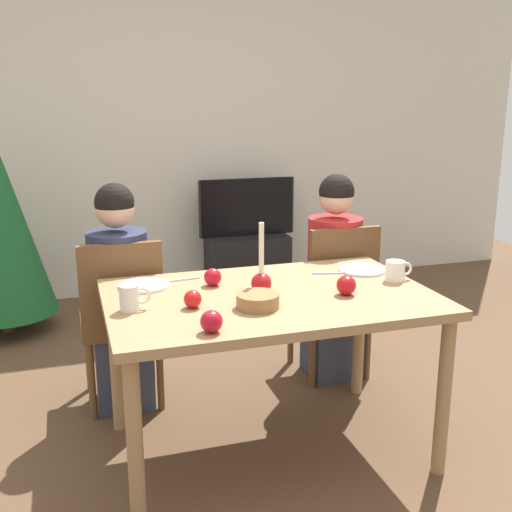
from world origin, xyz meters
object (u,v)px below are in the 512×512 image
at_px(dining_table, 270,312).
at_px(plate_left, 144,285).
at_px(apple_by_left_plate, 193,299).
at_px(chair_right, 336,292).
at_px(person_left_child, 120,301).
at_px(apple_far_edge, 211,321).
at_px(candle_centerpiece, 261,279).
at_px(mug_left, 130,298).
at_px(chair_left, 121,314).
at_px(person_right_child, 334,281).
at_px(tv_stand, 247,263).
at_px(bowl_walnuts, 258,301).
at_px(tv, 247,207).
at_px(apple_by_right_mug, 346,285).
at_px(mug_right, 396,271).
at_px(plate_right, 362,270).
at_px(apple_near_candle, 213,277).

xyz_separation_m(dining_table, plate_left, (-0.50, 0.27, 0.09)).
bearing_deg(apple_by_left_plate, chair_right, 35.70).
xyz_separation_m(person_left_child, apple_far_edge, (0.24, -1.00, 0.22)).
height_order(dining_table, candle_centerpiece, candle_centerpiece).
bearing_deg(mug_left, chair_left, 89.11).
relative_size(person_right_child, tv_stand, 1.83).
relative_size(chair_left, bowl_walnuts, 5.14).
xyz_separation_m(tv, apple_by_left_plate, (-0.93, -2.38, 0.08)).
bearing_deg(candle_centerpiece, apple_by_right_mug, -20.66).
xyz_separation_m(person_right_child, plate_left, (-1.10, -0.37, 0.19)).
xyz_separation_m(bowl_walnuts, apple_by_left_plate, (-0.25, 0.08, 0.01)).
bearing_deg(person_left_child, chair_left, -90.00).
relative_size(tv_stand, mug_right, 4.82).
bearing_deg(chair_left, dining_table, -46.07).
xyz_separation_m(plate_left, apple_by_left_plate, (0.15, -0.34, 0.03)).
xyz_separation_m(chair_left, mug_left, (-0.01, -0.64, 0.29)).
height_order(person_left_child, person_right_child, same).
bearing_deg(bowl_walnuts, chair_right, 47.31).
height_order(chair_right, person_right_child, person_right_child).
distance_m(mug_left, apple_far_edge, 0.41).
xyz_separation_m(candle_centerpiece, bowl_walnuts, (-0.07, -0.17, -0.04)).
xyz_separation_m(tv_stand, tv, (0.00, 0.00, 0.47)).
height_order(mug_right, apple_by_right_mug, mug_right).
bearing_deg(chair_right, mug_left, -151.83).
bearing_deg(apple_far_edge, person_right_child, 46.70).
relative_size(person_left_child, mug_right, 8.83).
bearing_deg(apple_by_right_mug, plate_right, 52.93).
bearing_deg(tv_stand, tv, 90.00).
relative_size(dining_table, apple_far_edge, 16.88).
height_order(chair_left, person_right_child, person_right_child).
distance_m(bowl_walnuts, apple_by_right_mug, 0.41).
distance_m(chair_left, plate_right, 1.23).
xyz_separation_m(dining_table, apple_far_edge, (-0.34, -0.36, 0.12)).
relative_size(dining_table, apple_by_left_plate, 19.12).
bearing_deg(person_right_child, chair_right, -90.00).
bearing_deg(mug_left, plate_right, 11.78).
distance_m(chair_right, apple_far_edge, 1.37).
bearing_deg(candle_centerpiece, apple_far_edge, -129.36).
bearing_deg(tv_stand, chair_right, -89.49).
distance_m(plate_right, apple_by_right_mug, 0.39).
height_order(plate_left, apple_near_candle, apple_near_candle).
height_order(mug_left, bowl_walnuts, mug_left).
distance_m(tv_stand, bowl_walnuts, 2.60).
bearing_deg(dining_table, person_left_child, 132.44).
height_order(person_left_child, apple_far_edge, person_left_child).
xyz_separation_m(plate_right, apple_by_left_plate, (-0.90, -0.28, 0.03)).
bearing_deg(chair_right, tv, 90.51).
relative_size(tv_stand, apple_far_edge, 7.72).
bearing_deg(dining_table, person_right_child, 47.01).
bearing_deg(dining_table, apple_near_candle, 136.75).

